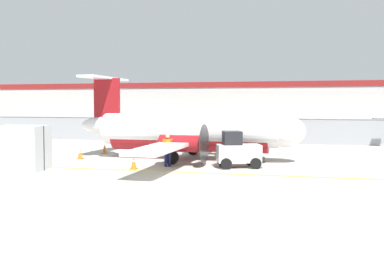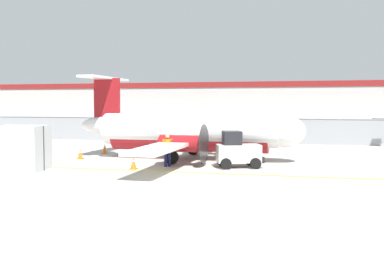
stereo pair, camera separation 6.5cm
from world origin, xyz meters
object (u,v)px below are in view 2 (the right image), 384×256
baggage_tug (237,151)px  parked_car_0 (98,127)px  traffic_cone_near_right (105,149)px  parked_car_4 (284,129)px  parked_car_1 (161,124)px  cargo_container (20,148)px  traffic_cone_far_left (133,163)px  parked_car_6 (384,126)px  commuter_airplane (192,132)px  parked_car_5 (355,130)px  parked_car_2 (206,123)px  parked_car_3 (230,128)px  ground_crew_worker (167,148)px  traffic_cone_near_left (80,154)px

baggage_tug → parked_car_0: 25.93m
traffic_cone_near_right → parked_car_4: size_ratio=0.15×
traffic_cone_near_right → parked_car_1: size_ratio=0.15×
parked_car_4 → baggage_tug: bearing=81.6°
cargo_container → traffic_cone_far_left: cargo_container is taller
parked_car_4 → parked_car_6: same height
commuter_airplane → traffic_cone_far_left: 4.93m
parked_car_0 → parked_car_5: size_ratio=1.03×
baggage_tug → parked_car_2: bearing=85.8°
parked_car_3 → baggage_tug: bearing=-88.1°
baggage_tug → parked_car_2: size_ratio=0.59×
ground_crew_worker → parked_car_5: size_ratio=0.40×
traffic_cone_near_left → parked_car_1: bearing=96.4°
baggage_tug → cargo_container: 10.83m
traffic_cone_far_left → parked_car_1: size_ratio=0.15×
parked_car_0 → parked_car_4: bearing=-6.0°
traffic_cone_near_left → parked_car_6: size_ratio=0.15×
commuter_airplane → parked_car_4: 18.31m
parked_car_2 → parked_car_3: bearing=107.9°
traffic_cone_near_right → parked_car_6: bearing=47.9°
traffic_cone_near_left → parked_car_2: bearing=86.4°
ground_crew_worker → traffic_cone_near_left: ground_crew_worker is taller
baggage_tug → traffic_cone_near_left: (-9.51, 1.27, -0.54)m
parked_car_3 → cargo_container: bearing=-114.1°
parked_car_5 → parked_car_3: bearing=172.5°
traffic_cone_far_left → parked_car_2: parked_car_2 is taller
baggage_tug → cargo_container: bearing=179.6°
cargo_container → commuter_airplane: bearing=31.0°
commuter_airplane → parked_car_0: size_ratio=3.65×
traffic_cone_far_left → traffic_cone_near_right: bearing=125.7°
parked_car_0 → parked_car_2: bearing=41.1°
traffic_cone_near_right → parked_car_6: parked_car_6 is taller
parked_car_0 → traffic_cone_near_left: bearing=-75.4°
ground_crew_worker → parked_car_4: (5.62, 20.67, -0.06)m
traffic_cone_far_left → parked_car_6: bearing=59.9°
parked_car_0 → parked_car_1: (4.76, 6.73, 0.00)m
traffic_cone_near_right → parked_car_2: size_ratio=0.15×
parked_car_1 → parked_car_2: 6.13m
parked_car_5 → parked_car_1: bearing=158.2°
commuter_airplane → parked_car_0: commuter_airplane is taller
traffic_cone_near_right → traffic_cone_far_left: 7.40m
commuter_airplane → traffic_cone_near_right: 6.67m
traffic_cone_near_right → parked_car_6: size_ratio=0.15×
parked_car_4 → cargo_container: bearing=59.7°
traffic_cone_near_left → parked_car_2: (1.82, 29.04, 0.58)m
ground_crew_worker → parked_car_5: (11.85, 19.45, -0.06)m
parked_car_6 → traffic_cone_near_left: bearing=45.6°
commuter_airplane → parked_car_3: (-0.17, 17.44, -0.71)m
baggage_tug → cargo_container: (-10.29, -3.36, 0.24)m
parked_car_2 → parked_car_5: bearing=138.7°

